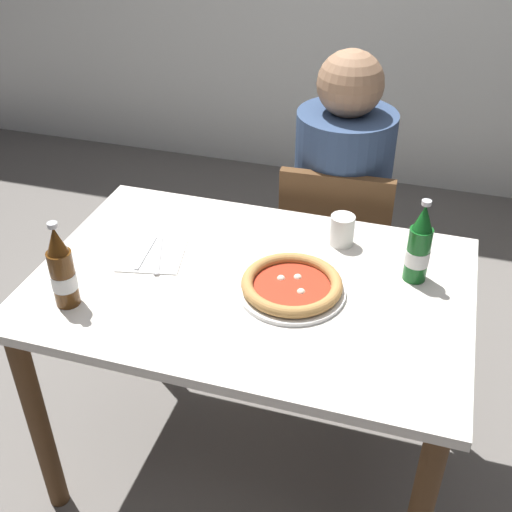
# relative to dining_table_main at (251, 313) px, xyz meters

# --- Properties ---
(ground_plane) EXTENTS (8.00, 8.00, 0.00)m
(ground_plane) POSITION_rel_dining_table_main_xyz_m (0.00, 0.00, -0.64)
(ground_plane) COLOR slate
(dining_table_main) EXTENTS (1.20, 0.80, 0.75)m
(dining_table_main) POSITION_rel_dining_table_main_xyz_m (0.00, 0.00, 0.00)
(dining_table_main) COLOR silver
(dining_table_main) RESTS_ON ground_plane
(chair_behind_table) EXTENTS (0.42, 0.42, 0.85)m
(chair_behind_table) POSITION_rel_dining_table_main_xyz_m (0.14, 0.61, -0.15)
(chair_behind_table) COLOR brown
(chair_behind_table) RESTS_ON ground_plane
(diner_seated) EXTENTS (0.34, 0.34, 1.21)m
(diner_seated) POSITION_rel_dining_table_main_xyz_m (0.13, 0.66, -0.05)
(diner_seated) COLOR #2D3342
(diner_seated) RESTS_ON ground_plane
(pizza_margherita_near) EXTENTS (0.29, 0.29, 0.04)m
(pizza_margherita_near) POSITION_rel_dining_table_main_xyz_m (0.12, -0.02, 0.14)
(pizza_margherita_near) COLOR white
(pizza_margherita_near) RESTS_ON dining_table_main
(beer_bottle_left) EXTENTS (0.07, 0.07, 0.25)m
(beer_bottle_left) POSITION_rel_dining_table_main_xyz_m (-0.43, -0.23, 0.22)
(beer_bottle_left) COLOR #512D0F
(beer_bottle_left) RESTS_ON dining_table_main
(beer_bottle_center) EXTENTS (0.07, 0.07, 0.25)m
(beer_bottle_center) POSITION_rel_dining_table_main_xyz_m (0.43, 0.14, 0.22)
(beer_bottle_center) COLOR #14591E
(beer_bottle_center) RESTS_ON dining_table_main
(napkin_with_cutlery) EXTENTS (0.21, 0.21, 0.01)m
(napkin_with_cutlery) POSITION_rel_dining_table_main_xyz_m (-0.31, 0.03, 0.12)
(napkin_with_cutlery) COLOR white
(napkin_with_cutlery) RESTS_ON dining_table_main
(paper_cup) EXTENTS (0.07, 0.07, 0.09)m
(paper_cup) POSITION_rel_dining_table_main_xyz_m (0.20, 0.26, 0.16)
(paper_cup) COLOR white
(paper_cup) RESTS_ON dining_table_main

